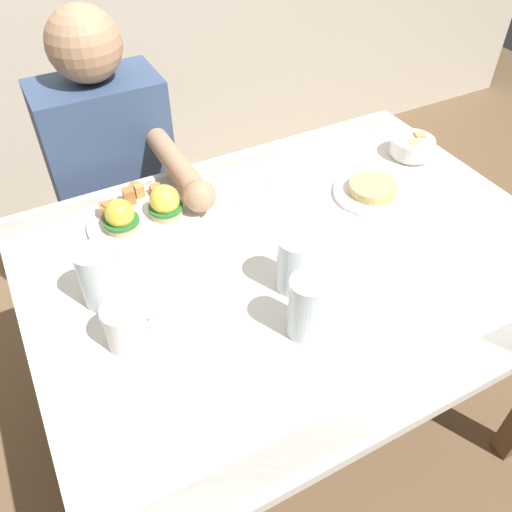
# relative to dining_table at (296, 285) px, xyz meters

# --- Properties ---
(ground_plane) EXTENTS (6.00, 6.00, 0.00)m
(ground_plane) POSITION_rel_dining_table_xyz_m (0.00, 0.00, -0.63)
(ground_plane) COLOR brown
(dining_table) EXTENTS (1.20, 0.90, 0.74)m
(dining_table) POSITION_rel_dining_table_xyz_m (0.00, 0.00, 0.00)
(dining_table) COLOR white
(dining_table) RESTS_ON ground_plane
(eggs_benedict_plate) EXTENTS (0.27, 0.27, 0.09)m
(eggs_benedict_plate) POSITION_rel_dining_table_xyz_m (-0.27, 0.27, 0.13)
(eggs_benedict_plate) COLOR white
(eggs_benedict_plate) RESTS_ON dining_table
(fruit_bowl) EXTENTS (0.12, 0.12, 0.06)m
(fruit_bowl) POSITION_rel_dining_table_xyz_m (0.49, 0.20, 0.14)
(fruit_bowl) COLOR white
(fruit_bowl) RESTS_ON dining_table
(coffee_mug) EXTENTS (0.11, 0.08, 0.09)m
(coffee_mug) POSITION_rel_dining_table_xyz_m (-0.42, -0.06, 0.16)
(coffee_mug) COLOR white
(coffee_mug) RESTS_ON dining_table
(fork) EXTENTS (0.15, 0.07, 0.00)m
(fork) POSITION_rel_dining_table_xyz_m (0.04, 0.26, 0.11)
(fork) COLOR silver
(fork) RESTS_ON dining_table
(water_glass_near) EXTENTS (0.07, 0.07, 0.14)m
(water_glass_near) POSITION_rel_dining_table_xyz_m (-0.11, -0.20, 0.17)
(water_glass_near) COLOR silver
(water_glass_near) RESTS_ON dining_table
(water_glass_far) EXTENTS (0.08, 0.08, 0.14)m
(water_glass_far) POSITION_rel_dining_table_xyz_m (-0.43, 0.07, 0.17)
(water_glass_far) COLOR silver
(water_glass_far) RESTS_ON dining_table
(water_glass_extra) EXTENTS (0.08, 0.08, 0.13)m
(water_glass_extra) POSITION_rel_dining_table_xyz_m (-0.06, -0.08, 0.16)
(water_glass_extra) COLOR silver
(water_glass_extra) RESTS_ON dining_table
(side_plate) EXTENTS (0.20, 0.20, 0.04)m
(side_plate) POSITION_rel_dining_table_xyz_m (0.28, 0.10, 0.12)
(side_plate) COLOR white
(side_plate) RESTS_ON dining_table
(diner_person) EXTENTS (0.34, 0.54, 1.14)m
(diner_person) POSITION_rel_dining_table_xyz_m (-0.26, 0.60, 0.02)
(diner_person) COLOR #33333D
(diner_person) RESTS_ON ground_plane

